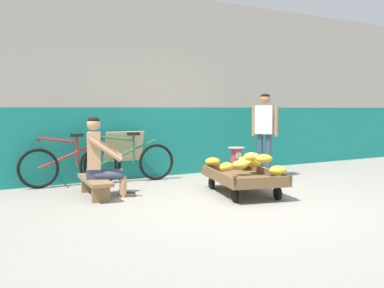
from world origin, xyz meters
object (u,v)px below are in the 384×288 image
(weighing_scale, at_px, (237,155))
(sign_board, at_px, (123,156))
(bicycle_far_left, at_px, (128,162))
(plastic_crate, at_px, (236,172))
(vendor_seated, at_px, (101,157))
(banana_cart, at_px, (243,178))
(bicycle_near_left, at_px, (71,165))
(customer_adult, at_px, (265,126))
(low_bench, at_px, (95,183))

(weighing_scale, relative_size, sign_board, 0.35)
(bicycle_far_left, bearing_deg, plastic_crate, -26.15)
(vendor_seated, bearing_deg, banana_cart, -24.42)
(vendor_seated, bearing_deg, sign_board, 57.19)
(bicycle_near_left, bearing_deg, bicycle_far_left, -5.82)
(customer_adult, bearing_deg, weighing_scale, -172.24)
(low_bench, bearing_deg, weighing_scale, 1.98)
(bicycle_near_left, relative_size, bicycle_far_left, 1.00)
(sign_board, relative_size, customer_adult, 0.57)
(banana_cart, xyz_separation_m, customer_adult, (1.27, 1.06, 0.71))
(vendor_seated, relative_size, weighing_scale, 3.80)
(bicycle_near_left, bearing_deg, sign_board, 11.41)
(banana_cart, bearing_deg, vendor_seated, 155.58)
(bicycle_near_left, distance_m, bicycle_far_left, 0.95)
(banana_cart, relative_size, plastic_crate, 4.44)
(low_bench, bearing_deg, bicycle_far_left, 46.81)
(low_bench, height_order, sign_board, sign_board)
(weighing_scale, bearing_deg, bicycle_far_left, 153.82)
(sign_board, bearing_deg, low_bench, -126.08)
(bicycle_far_left, xyz_separation_m, customer_adult, (2.37, -0.73, 0.60))
(weighing_scale, height_order, bicycle_far_left, bicycle_far_left)
(weighing_scale, xyz_separation_m, bicycle_near_left, (-2.63, 0.92, -0.10))
(banana_cart, height_order, sign_board, sign_board)
(bicycle_near_left, bearing_deg, customer_adult, -14.04)
(weighing_scale, bearing_deg, customer_adult, 7.76)
(sign_board, height_order, customer_adult, customer_adult)
(low_bench, relative_size, customer_adult, 0.73)
(sign_board, bearing_deg, plastic_crate, -33.89)
(vendor_seated, distance_m, customer_adult, 3.18)
(banana_cart, relative_size, bicycle_far_left, 0.96)
(banana_cart, bearing_deg, bicycle_far_left, 121.52)
(banana_cart, height_order, bicycle_far_left, bicycle_far_left)
(banana_cart, height_order, plastic_crate, banana_cart)
(weighing_scale, height_order, customer_adult, customer_adult)
(low_bench, bearing_deg, plastic_crate, 2.01)
(low_bench, xyz_separation_m, plastic_crate, (2.54, 0.09, -0.05))
(banana_cart, relative_size, vendor_seated, 1.40)
(banana_cart, xyz_separation_m, weighing_scale, (0.58, 0.97, 0.21))
(banana_cart, relative_size, customer_adult, 1.05)
(low_bench, xyz_separation_m, vendor_seated, (0.08, -0.03, 0.37))
(vendor_seated, relative_size, sign_board, 1.31)
(low_bench, distance_m, plastic_crate, 2.54)
(weighing_scale, relative_size, customer_adult, 0.20)
(plastic_crate, bearing_deg, weighing_scale, -90.00)
(banana_cart, distance_m, vendor_seated, 2.09)
(plastic_crate, height_order, customer_adult, customer_adult)
(weighing_scale, height_order, sign_board, sign_board)
(low_bench, height_order, bicycle_far_left, bicycle_far_left)
(banana_cart, height_order, weighing_scale, weighing_scale)
(plastic_crate, xyz_separation_m, sign_board, (-1.66, 1.12, 0.28))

